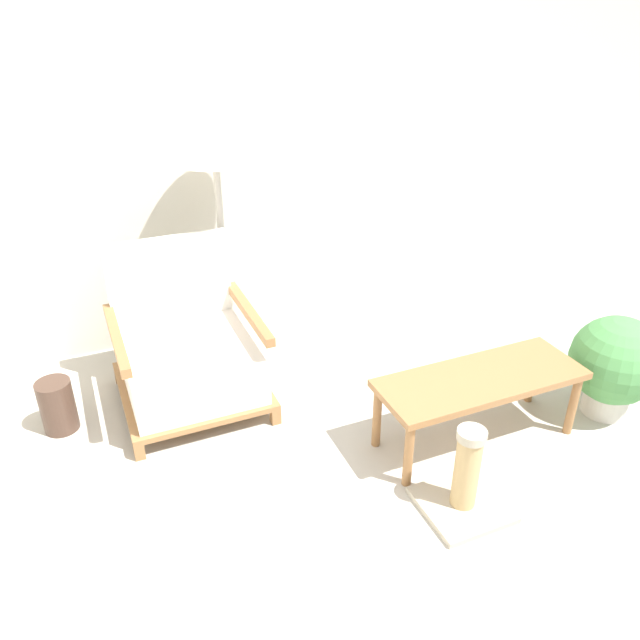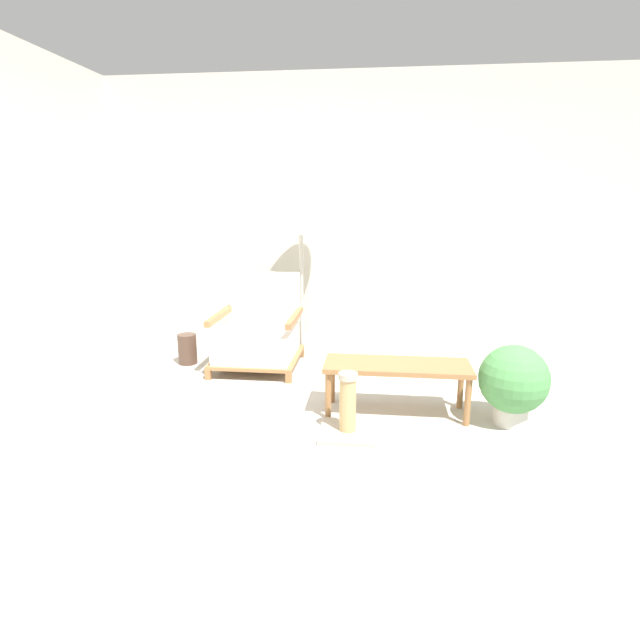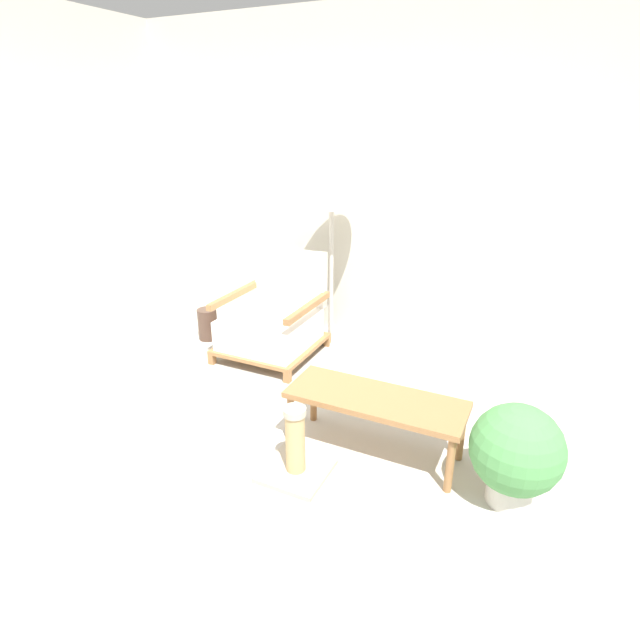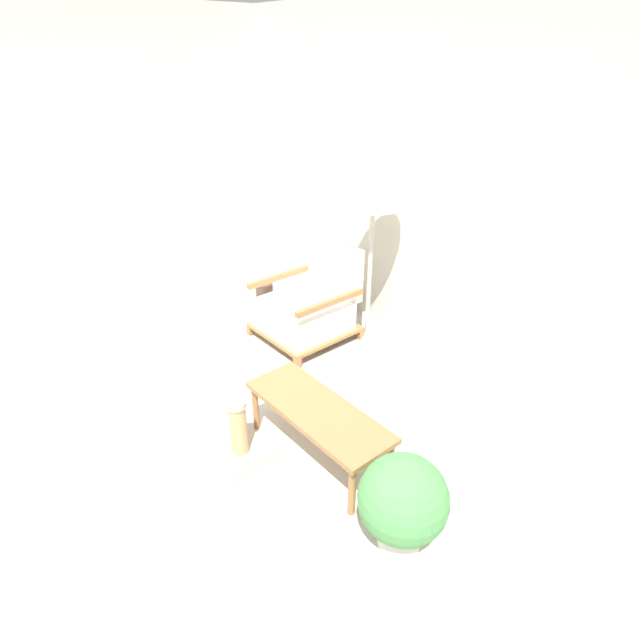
{
  "view_description": "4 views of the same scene",
  "coord_description": "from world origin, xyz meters",
  "px_view_note": "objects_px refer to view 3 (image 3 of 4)",
  "views": [
    {
      "loc": [
        -1.14,
        -1.35,
        2.06
      ],
      "look_at": [
        -0.05,
        1.19,
        0.55
      ],
      "focal_mm": 35.0,
      "sensor_mm": 36.0,
      "label": 1
    },
    {
      "loc": [
        0.41,
        -2.77,
        1.51
      ],
      "look_at": [
        -0.05,
        1.19,
        0.55
      ],
      "focal_mm": 28.0,
      "sensor_mm": 36.0,
      "label": 2
    },
    {
      "loc": [
        1.36,
        -1.74,
        1.88
      ],
      "look_at": [
        -0.05,
        1.19,
        0.55
      ],
      "focal_mm": 28.0,
      "sensor_mm": 36.0,
      "label": 3
    },
    {
      "loc": [
        2.43,
        -0.9,
        2.33
      ],
      "look_at": [
        -0.05,
        1.19,
        0.55
      ],
      "focal_mm": 28.0,
      "sensor_mm": 36.0,
      "label": 4
    }
  ],
  "objects_px": {
    "vase": "(208,324)",
    "coffee_table": "(375,404)",
    "floor_lamp": "(332,197)",
    "potted_plant": "(516,452)",
    "scratching_post": "(296,453)",
    "armchair": "(273,321)"
  },
  "relations": [
    {
      "from": "coffee_table",
      "to": "scratching_post",
      "type": "xyz_separation_m",
      "value": [
        -0.33,
        -0.38,
        -0.19
      ]
    },
    {
      "from": "armchair",
      "to": "coffee_table",
      "type": "bearing_deg",
      "value": -36.78
    },
    {
      "from": "floor_lamp",
      "to": "scratching_post",
      "type": "relative_size",
      "value": 3.37
    },
    {
      "from": "floor_lamp",
      "to": "coffee_table",
      "type": "height_order",
      "value": "floor_lamp"
    },
    {
      "from": "armchair",
      "to": "potted_plant",
      "type": "relative_size",
      "value": 1.49
    },
    {
      "from": "vase",
      "to": "potted_plant",
      "type": "bearing_deg",
      "value": -20.41
    },
    {
      "from": "floor_lamp",
      "to": "coffee_table",
      "type": "xyz_separation_m",
      "value": [
        0.89,
        -1.33,
        -0.95
      ]
    },
    {
      "from": "floor_lamp",
      "to": "vase",
      "type": "relative_size",
      "value": 5.06
    },
    {
      "from": "floor_lamp",
      "to": "potted_plant",
      "type": "bearing_deg",
      "value": -40.37
    },
    {
      "from": "floor_lamp",
      "to": "potted_plant",
      "type": "relative_size",
      "value": 2.56
    },
    {
      "from": "floor_lamp",
      "to": "scratching_post",
      "type": "bearing_deg",
      "value": -71.7
    },
    {
      "from": "scratching_post",
      "to": "floor_lamp",
      "type": "bearing_deg",
      "value": 108.3
    },
    {
      "from": "vase",
      "to": "coffee_table",
      "type": "bearing_deg",
      "value": -25.46
    },
    {
      "from": "armchair",
      "to": "floor_lamp",
      "type": "xyz_separation_m",
      "value": [
        0.34,
        0.41,
        0.99
      ]
    },
    {
      "from": "potted_plant",
      "to": "vase",
      "type": "bearing_deg",
      "value": 159.59
    },
    {
      "from": "armchair",
      "to": "vase",
      "type": "distance_m",
      "value": 0.7
    },
    {
      "from": "vase",
      "to": "scratching_post",
      "type": "height_order",
      "value": "scratching_post"
    },
    {
      "from": "floor_lamp",
      "to": "potted_plant",
      "type": "xyz_separation_m",
      "value": [
        1.68,
        -1.42,
        -0.97
      ]
    },
    {
      "from": "vase",
      "to": "potted_plant",
      "type": "height_order",
      "value": "potted_plant"
    },
    {
      "from": "floor_lamp",
      "to": "vase",
      "type": "xyz_separation_m",
      "value": [
        -1.03,
        -0.42,
        -1.14
      ]
    },
    {
      "from": "coffee_table",
      "to": "vase",
      "type": "bearing_deg",
      "value": 154.54
    },
    {
      "from": "vase",
      "to": "potted_plant",
      "type": "xyz_separation_m",
      "value": [
        2.7,
        -1.01,
        0.17
      ]
    }
  ]
}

